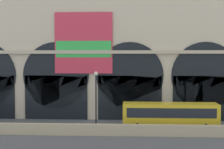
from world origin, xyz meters
TOP-DOWN VIEW (x-y plane):
  - ground_plane at (0.00, 0.00)m, footprint 200.00×200.00m
  - quay_parapet_wall at (0.00, -4.21)m, footprint 90.00×0.70m
  - station_building at (0.03, 7.36)m, footprint 51.96×5.13m
  - bus_mideast at (9.71, -0.86)m, footprint 11.00×3.25m
  - street_lamp_quayside at (1.29, -3.41)m, footprint 0.44×0.44m

SIDE VIEW (x-z plane):
  - ground_plane at x=0.00m, z-range 0.00..0.00m
  - quay_parapet_wall at x=0.00m, z-range 0.00..1.22m
  - bus_mideast at x=9.71m, z-range 0.23..3.33m
  - street_lamp_quayside at x=1.29m, z-range 0.96..7.86m
  - station_building at x=0.03m, z-range -0.33..21.01m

